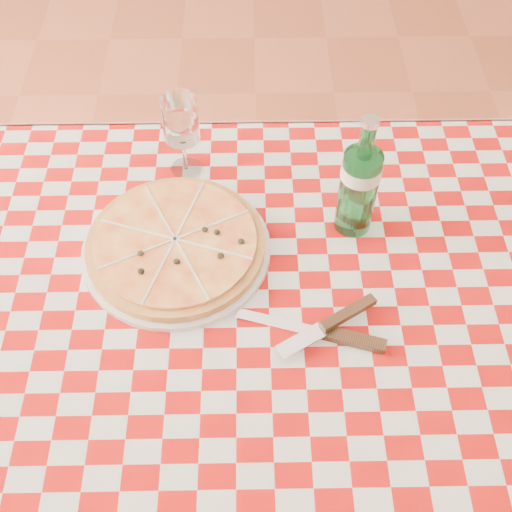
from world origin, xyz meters
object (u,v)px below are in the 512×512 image
at_px(dining_table, 268,339).
at_px(water_bottle, 360,176).
at_px(wine_glass, 182,137).
at_px(pizza_plate, 176,244).

relative_size(dining_table, water_bottle, 4.98).
xyz_separation_m(water_bottle, wine_glass, (-0.30, 0.14, -0.04)).
distance_m(pizza_plate, wine_glass, 0.21).
xyz_separation_m(dining_table, pizza_plate, (-0.16, 0.12, 0.12)).
bearing_deg(wine_glass, water_bottle, -25.14).
bearing_deg(dining_table, pizza_plate, 142.82).
height_order(water_bottle, wine_glass, water_bottle).
distance_m(dining_table, wine_glass, 0.39).
distance_m(dining_table, water_bottle, 0.32).
height_order(dining_table, water_bottle, water_bottle).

